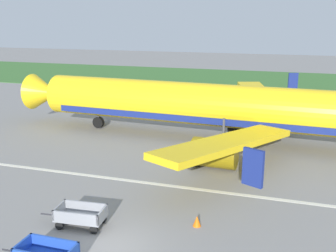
% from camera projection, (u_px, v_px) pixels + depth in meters
% --- Properties ---
extents(ground_plane, '(220.00, 220.00, 0.00)m').
position_uv_depth(ground_plane, '(110.00, 246.00, 19.08)').
color(ground_plane, gray).
extents(grass_strip, '(220.00, 28.00, 0.06)m').
position_uv_depth(grass_strip, '(247.00, 81.00, 69.00)').
color(grass_strip, '#3D7033').
rests_on(grass_strip, ground).
extents(apron_stripe, '(120.00, 0.36, 0.01)m').
position_uv_depth(apron_stripe, '(161.00, 185.00, 26.10)').
color(apron_stripe, silver).
rests_on(apron_stripe, ground).
extents(airplane, '(37.63, 30.26, 11.34)m').
position_uv_depth(airplane, '(213.00, 106.00, 35.01)').
color(airplane, yellow).
rests_on(airplane, ground).
extents(baggage_cart_second_in_row, '(3.60, 1.60, 1.07)m').
position_uv_depth(baggage_cart_second_in_row, '(81.00, 215.00, 20.76)').
color(baggage_cart_second_in_row, gray).
rests_on(baggage_cart_second_in_row, ground).
extents(traffic_cone_near_plane, '(0.43, 0.43, 0.57)m').
position_uv_depth(traffic_cone_near_plane, '(197.00, 221.00, 20.84)').
color(traffic_cone_near_plane, orange).
rests_on(traffic_cone_near_plane, ground).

